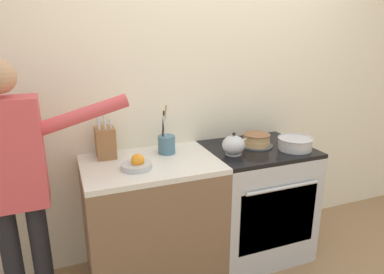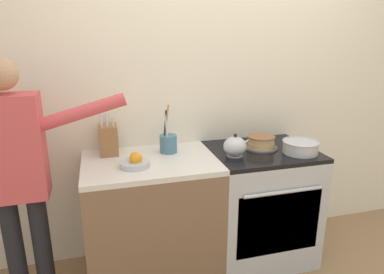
% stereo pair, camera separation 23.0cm
% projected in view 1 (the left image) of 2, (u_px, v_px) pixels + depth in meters
% --- Properties ---
extents(wall_back, '(8.00, 0.04, 2.60)m').
position_uv_depth(wall_back, '(213.00, 87.00, 2.67)').
color(wall_back, silver).
rests_on(wall_back, ground_plane).
extents(counter_cabinet, '(0.90, 0.64, 0.88)m').
position_uv_depth(counter_cabinet, '(153.00, 220.00, 2.41)').
color(counter_cabinet, brown).
rests_on(counter_cabinet, ground_plane).
extents(stove_range, '(0.76, 0.67, 0.88)m').
position_uv_depth(stove_range, '(255.00, 200.00, 2.70)').
color(stove_range, '#B7BABF').
rests_on(stove_range, ground_plane).
extents(layer_cake, '(0.25, 0.25, 0.09)m').
position_uv_depth(layer_cake, '(256.00, 140.00, 2.59)').
color(layer_cake, '#4C4C51').
rests_on(layer_cake, stove_range).
extents(tea_kettle, '(0.20, 0.16, 0.16)m').
position_uv_depth(tea_kettle, '(234.00, 145.00, 2.40)').
color(tea_kettle, '#B7BABF').
rests_on(tea_kettle, stove_range).
extents(mixing_bowl, '(0.26, 0.26, 0.09)m').
position_uv_depth(mixing_bowl, '(295.00, 143.00, 2.51)').
color(mixing_bowl, '#B7BABF').
rests_on(mixing_bowl, stove_range).
extents(knife_block, '(0.13, 0.16, 0.31)m').
position_uv_depth(knife_block, '(105.00, 142.00, 2.34)').
color(knife_block, olive).
rests_on(knife_block, counter_cabinet).
extents(utensil_crock, '(0.12, 0.12, 0.34)m').
position_uv_depth(utensil_crock, '(166.00, 144.00, 2.43)').
color(utensil_crock, '#477084').
rests_on(utensil_crock, counter_cabinet).
extents(fruit_bowl, '(0.19, 0.19, 0.10)m').
position_uv_depth(fruit_bowl, '(137.00, 163.00, 2.15)').
color(fruit_bowl, '#B7BABF').
rests_on(fruit_bowl, counter_cabinet).
extents(person_baker, '(0.91, 0.20, 1.58)m').
position_uv_depth(person_baker, '(16.00, 175.00, 1.91)').
color(person_baker, black).
rests_on(person_baker, ground_plane).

